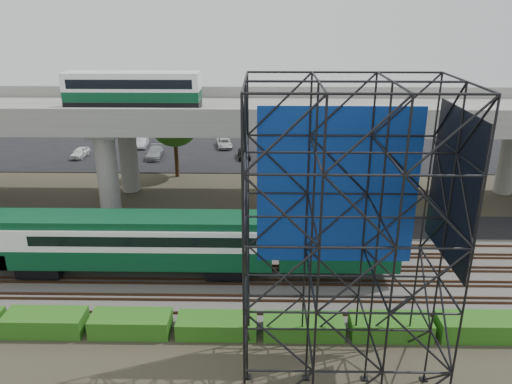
{
  "coord_description": "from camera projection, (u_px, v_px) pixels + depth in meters",
  "views": [
    {
      "loc": [
        3.69,
        -28.56,
        17.9
      ],
      "look_at": [
        3.09,
        6.0,
        4.93
      ],
      "focal_mm": 35.0,
      "sensor_mm": 36.0,
      "label": 1
    }
  ],
  "objects": [
    {
      "name": "service_road",
      "position": [
        221.0,
        227.0,
        42.9
      ],
      "size": [
        90.0,
        5.0,
        0.08
      ],
      "primitive_type": "cube",
      "color": "black",
      "rests_on": "ground"
    },
    {
      "name": "ballast_bed",
      "position": [
        211.0,
        276.0,
        34.92
      ],
      "size": [
        90.0,
        12.0,
        0.2
      ],
      "primitive_type": "cube",
      "color": "slate",
      "rests_on": "ground"
    },
    {
      "name": "ground",
      "position": [
        208.0,
        293.0,
        33.09
      ],
      "size": [
        140.0,
        140.0,
        0.0
      ],
      "primitive_type": "plane",
      "color": "#474233",
      "rests_on": "ground"
    },
    {
      "name": "hedge_strip",
      "position": [
        217.0,
        325.0,
        28.85
      ],
      "size": [
        34.6,
        1.8,
        1.2
      ],
      "color": "#255B14",
      "rests_on": "ground"
    },
    {
      "name": "parked_cars",
      "position": [
        238.0,
        148.0,
        64.12
      ],
      "size": [
        38.95,
        9.47,
        1.28
      ],
      "color": "white",
      "rests_on": "parking_lot"
    },
    {
      "name": "harbor_water",
      "position": [
        243.0,
        116.0,
        85.51
      ],
      "size": [
        140.0,
        40.0,
        0.03
      ],
      "primitive_type": "cube",
      "color": "#3F5A67",
      "rests_on": "ground"
    },
    {
      "name": "trees",
      "position": [
        175.0,
        147.0,
        46.34
      ],
      "size": [
        40.94,
        16.94,
        7.69
      ],
      "color": "#382314",
      "rests_on": "ground"
    },
    {
      "name": "rail_tracks",
      "position": [
        211.0,
        274.0,
        34.86
      ],
      "size": [
        90.0,
        9.52,
        0.16
      ],
      "color": "#472D1E",
      "rests_on": "ballast_bed"
    },
    {
      "name": "scaffold_tower",
      "position": [
        344.0,
        248.0,
        22.87
      ],
      "size": [
        9.36,
        6.36,
        15.0
      ],
      "color": "black",
      "rests_on": "ground"
    },
    {
      "name": "suv",
      "position": [
        49.0,
        223.0,
        41.98
      ],
      "size": [
        4.75,
        2.32,
        1.3
      ],
      "primitive_type": "imported",
      "rotation": [
        0.0,
        0.0,
        1.53
      ],
      "color": "black",
      "rests_on": "service_road"
    },
    {
      "name": "commuter_train",
      "position": [
        164.0,
        240.0,
        34.0
      ],
      "size": [
        29.3,
        3.06,
        4.3
      ],
      "color": "black",
      "rests_on": "rail_tracks"
    },
    {
      "name": "parking_lot",
      "position": [
        236.0,
        152.0,
        64.9
      ],
      "size": [
        90.0,
        18.0,
        0.08
      ],
      "primitive_type": "cube",
      "color": "black",
      "rests_on": "ground"
    },
    {
      "name": "overpass",
      "position": [
        217.0,
        119.0,
        45.19
      ],
      "size": [
        80.0,
        12.0,
        12.4
      ],
      "color": "#9E9B93",
      "rests_on": "ground"
    }
  ]
}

